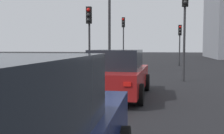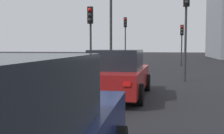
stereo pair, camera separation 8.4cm
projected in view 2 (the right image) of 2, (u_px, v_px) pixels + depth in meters
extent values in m
cube|color=maroon|center=(118.00, 79.00, 9.36)|extent=(4.41, 1.82, 0.69)
cube|color=#1E232B|center=(117.00, 59.00, 9.09)|extent=(1.99, 1.58, 0.64)
cylinder|color=black|center=(147.00, 82.00, 10.53)|extent=(0.64, 0.23, 0.64)
cylinder|color=black|center=(102.00, 81.00, 10.89)|extent=(0.64, 0.23, 0.64)
cylinder|color=black|center=(140.00, 95.00, 7.87)|extent=(0.64, 0.23, 0.64)
cylinder|color=black|center=(81.00, 93.00, 8.23)|extent=(0.64, 0.23, 0.64)
cube|color=red|center=(127.00, 84.00, 7.06)|extent=(0.03, 0.20, 0.11)
cube|color=red|center=(80.00, 83.00, 7.32)|extent=(0.03, 0.20, 0.11)
cylinder|color=#2D2D30|center=(125.00, 46.00, 25.33)|extent=(0.11, 0.11, 3.46)
cube|color=black|center=(125.00, 22.00, 25.11)|extent=(0.20, 0.28, 0.90)
sphere|color=red|center=(125.00, 19.00, 24.98)|extent=(0.20, 0.20, 0.20)
sphere|color=black|center=(125.00, 22.00, 25.00)|extent=(0.20, 0.20, 0.20)
sphere|color=black|center=(125.00, 25.00, 25.02)|extent=(0.20, 0.20, 0.20)
cylinder|color=#2D2D30|center=(185.00, 44.00, 13.21)|extent=(0.11, 0.11, 3.60)
sphere|color=black|center=(187.00, 2.00, 12.89)|extent=(0.20, 0.20, 0.20)
cylinder|color=#2D2D30|center=(182.00, 51.00, 23.76)|extent=(0.11, 0.11, 2.65)
cube|color=black|center=(182.00, 30.00, 23.56)|extent=(0.21, 0.28, 0.90)
sphere|color=red|center=(182.00, 27.00, 23.44)|extent=(0.20, 0.20, 0.20)
sphere|color=black|center=(182.00, 30.00, 23.46)|extent=(0.20, 0.20, 0.20)
sphere|color=black|center=(182.00, 33.00, 23.48)|extent=(0.20, 0.20, 0.20)
cylinder|color=#2D2D30|center=(91.00, 51.00, 14.92)|extent=(0.11, 0.11, 2.93)
cube|color=black|center=(90.00, 15.00, 14.72)|extent=(0.20, 0.28, 0.90)
sphere|color=red|center=(90.00, 10.00, 14.59)|extent=(0.20, 0.20, 0.20)
sphere|color=black|center=(90.00, 15.00, 14.61)|extent=(0.20, 0.20, 0.20)
sphere|color=black|center=(90.00, 20.00, 14.63)|extent=(0.20, 0.20, 0.20)
cylinder|color=#2D2D30|center=(111.00, 21.00, 20.84)|extent=(0.16, 0.16, 7.19)
cylinder|color=#2D2D30|center=(111.00, 10.00, 17.03)|extent=(0.16, 0.16, 7.88)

